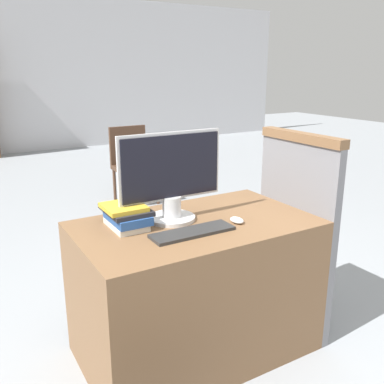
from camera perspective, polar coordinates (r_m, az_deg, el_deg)
The scene contains 8 objects.
wall_back at distance 8.48m, azimuth -24.06°, elevation 14.09°, with size 12.00×0.06×2.80m.
desk at distance 2.35m, azimuth 0.50°, elevation -12.68°, with size 1.22×0.72×0.75m.
carrel_divider at distance 2.57m, azimuth 13.59°, elevation -5.16°, with size 0.07×0.59×1.17m.
monitor at distance 2.17m, azimuth -2.79°, elevation 1.91°, with size 0.57×0.24×0.46m.
keyboard at distance 2.05m, azimuth 0.09°, elevation -5.36°, with size 0.42×0.13×0.02m.
mouse at distance 2.20m, azimuth 6.00°, elevation -3.75°, with size 0.06×0.09×0.03m.
book_stack at distance 2.14m, azimuth -8.76°, elevation -3.09°, with size 0.21×0.28×0.12m.
far_chair at distance 5.01m, azimuth -7.96°, elevation 4.16°, with size 0.44×0.44×0.87m.
Camera 1 is at (-1.06, -1.40, 1.51)m, focal length 40.00 mm.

